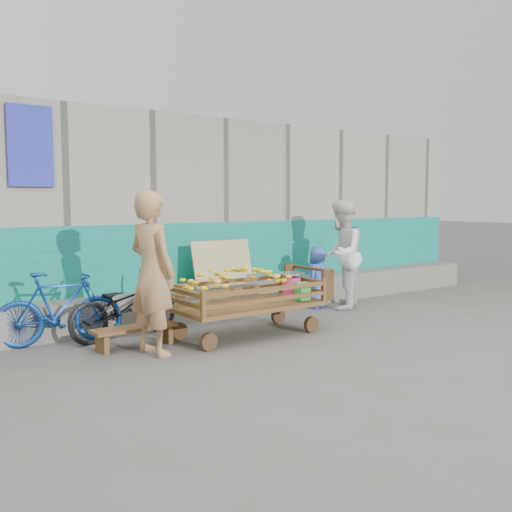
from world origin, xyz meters
TOP-DOWN VIEW (x-y plane):
  - ground at (0.00, 0.00)m, footprint 80.00×80.00m
  - building_wall at (-0.00, 4.05)m, footprint 12.00×3.50m
  - banana_cart at (-0.15, 1.02)m, footprint 2.08×0.95m
  - bench at (-1.52, 1.34)m, footprint 1.01×0.30m
  - vendor_man at (-1.48, 0.93)m, footprint 0.57×0.75m
  - woman at (2.21, 1.67)m, footprint 1.08×1.03m
  - child at (1.93, 1.93)m, footprint 0.57×0.48m
  - bicycle_dark at (-1.42, 1.85)m, footprint 1.63×0.80m
  - bicycle_blue at (-2.19, 1.97)m, footprint 1.53×0.74m

SIDE VIEW (x-z plane):
  - ground at x=0.00m, z-range 0.00..0.00m
  - bench at x=-1.52m, z-range 0.06..0.31m
  - bicycle_dark at x=-1.42m, z-range 0.00..0.82m
  - bicycle_blue at x=-2.19m, z-range 0.00..0.89m
  - child at x=1.93m, z-range 0.00..0.99m
  - banana_cart at x=-0.15m, z-range 0.16..1.04m
  - woman at x=2.21m, z-range 0.00..1.75m
  - vendor_man at x=-1.48m, z-range 0.00..1.84m
  - building_wall at x=0.00m, z-range -0.03..2.97m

